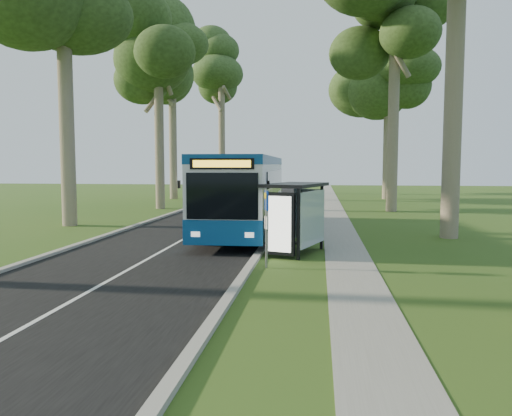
{
  "coord_description": "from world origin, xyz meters",
  "views": [
    {
      "loc": [
        2.01,
        -15.75,
        3.09
      ],
      "look_at": [
        -0.12,
        1.19,
        1.6
      ],
      "focal_mm": 35.0,
      "sensor_mm": 36.0,
      "label": 1
    }
  ],
  "objects_px": {
    "bus_stop_sign": "(266,219)",
    "car_white": "(199,190)",
    "bus_shelter": "(299,205)",
    "car_silver": "(198,189)",
    "bus": "(245,193)",
    "litter_bin": "(284,227)"
  },
  "relations": [
    {
      "from": "bus_stop_sign",
      "to": "car_white",
      "type": "relative_size",
      "value": 0.47
    },
    {
      "from": "car_white",
      "to": "bus_shelter",
      "type": "bearing_deg",
      "value": -90.41
    },
    {
      "from": "car_white",
      "to": "car_silver",
      "type": "relative_size",
      "value": 1.02
    },
    {
      "from": "bus_shelter",
      "to": "bus",
      "type": "bearing_deg",
      "value": 133.39
    },
    {
      "from": "bus",
      "to": "car_white",
      "type": "xyz_separation_m",
      "value": [
        -7.18,
        20.44,
        -0.93
      ]
    },
    {
      "from": "bus_shelter",
      "to": "litter_bin",
      "type": "bearing_deg",
      "value": 120.4
    },
    {
      "from": "bus_stop_sign",
      "to": "car_white",
      "type": "xyz_separation_m",
      "value": [
        -9.0,
        28.52,
        -0.63
      ]
    },
    {
      "from": "car_white",
      "to": "car_silver",
      "type": "distance_m",
      "value": 2.47
    },
    {
      "from": "bus",
      "to": "car_white",
      "type": "height_order",
      "value": "bus"
    },
    {
      "from": "car_white",
      "to": "bus",
      "type": "bearing_deg",
      "value": -91.67
    },
    {
      "from": "car_silver",
      "to": "bus_stop_sign",
      "type": "bearing_deg",
      "value": -94.56
    },
    {
      "from": "litter_bin",
      "to": "bus",
      "type": "bearing_deg",
      "value": 129.46
    },
    {
      "from": "bus",
      "to": "litter_bin",
      "type": "height_order",
      "value": "bus"
    },
    {
      "from": "bus",
      "to": "litter_bin",
      "type": "bearing_deg",
      "value": -52.03
    },
    {
      "from": "litter_bin",
      "to": "car_white",
      "type": "bearing_deg",
      "value": 111.84
    },
    {
      "from": "bus_stop_sign",
      "to": "litter_bin",
      "type": "distance_m",
      "value": 5.77
    },
    {
      "from": "bus_shelter",
      "to": "car_white",
      "type": "bearing_deg",
      "value": 129.12
    },
    {
      "from": "litter_bin",
      "to": "car_white",
      "type": "height_order",
      "value": "car_white"
    },
    {
      "from": "car_white",
      "to": "car_silver",
      "type": "xyz_separation_m",
      "value": [
        -0.67,
        2.38,
        -0.04
      ]
    },
    {
      "from": "bus",
      "to": "litter_bin",
      "type": "relative_size",
      "value": 12.98
    },
    {
      "from": "car_silver",
      "to": "litter_bin",
      "type": "bearing_deg",
      "value": -90.66
    },
    {
      "from": "bus",
      "to": "bus_stop_sign",
      "type": "relative_size",
      "value": 5.53
    }
  ]
}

